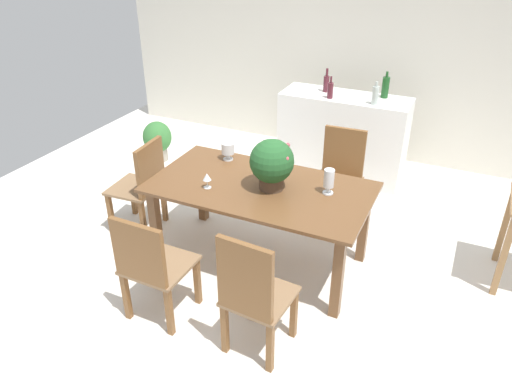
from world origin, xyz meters
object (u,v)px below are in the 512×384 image
object	(u,v)px
crystal_vase_left	(228,149)
wine_bottle_clear	(326,83)
chair_near_left	(151,264)
potted_plant_floor	(157,139)
chair_head_end	(143,182)
flower_centerpiece	(272,163)
crystal_vase_center_near	(329,180)
kitchen_counter	(342,137)
chair_near_right	(252,293)
wine_glass	(207,177)
wine_bottle_dark	(375,95)
dining_table	(260,197)
wine_bottle_green	(385,87)
chair_far_right	(340,172)
wine_bottle_amber	(330,90)

from	to	relation	value
crystal_vase_left	wine_bottle_clear	distance (m)	1.75
chair_near_left	potted_plant_floor	xyz separation A→B (m)	(-1.65, 2.41, -0.24)
chair_head_end	flower_centerpiece	distance (m)	1.43
crystal_vase_center_near	kitchen_counter	bearing A→B (deg)	102.02
chair_head_end	chair_near_right	size ratio (longest dim) A/B	0.93
wine_glass	crystal_vase_left	bearing A→B (deg)	100.09
wine_bottle_dark	potted_plant_floor	size ratio (longest dim) A/B	0.48
dining_table	crystal_vase_left	xyz separation A→B (m)	(-0.49, 0.34, 0.22)
chair_head_end	kitchen_counter	world-z (taller)	kitchen_counter
crystal_vase_left	crystal_vase_center_near	bearing A→B (deg)	-12.24
crystal_vase_left	wine_bottle_green	bearing A→B (deg)	59.38
chair_head_end	crystal_vase_center_near	bearing A→B (deg)	89.93
wine_bottle_green	chair_far_right	bearing A→B (deg)	-97.49
flower_centerpiece	chair_near_right	bearing A→B (deg)	-73.14
chair_near_left	crystal_vase_left	xyz separation A→B (m)	(-0.07, 1.36, 0.36)
dining_table	crystal_vase_center_near	size ratio (longest dim) A/B	8.61
wine_bottle_dark	potted_plant_floor	distance (m)	2.74
chair_head_end	potted_plant_floor	bearing A→B (deg)	-152.70
chair_head_end	wine_bottle_green	distance (m)	2.83
wine_bottle_amber	wine_glass	bearing A→B (deg)	-101.09
chair_near_left	flower_centerpiece	distance (m)	1.24
chair_near_right	crystal_vase_center_near	world-z (taller)	chair_near_right
kitchen_counter	flower_centerpiece	bearing A→B (deg)	-91.62
kitchen_counter	wine_bottle_clear	xyz separation A→B (m)	(-0.26, 0.05, 0.59)
wine_bottle_green	potted_plant_floor	distance (m)	2.85
wine_bottle_amber	chair_far_right	bearing A→B (deg)	-63.75
kitchen_counter	wine_bottle_dark	size ratio (longest dim) A/B	5.89
wine_bottle_green	wine_bottle_clear	size ratio (longest dim) A/B	1.08
flower_centerpiece	potted_plant_floor	size ratio (longest dim) A/B	0.84
wine_bottle_amber	wine_bottle_clear	xyz separation A→B (m)	(-0.11, 0.21, 0.01)
dining_table	wine_bottle_amber	xyz separation A→B (m)	(0.01, 1.83, 0.42)
chair_far_right	wine_glass	size ratio (longest dim) A/B	7.14
dining_table	chair_far_right	xyz separation A→B (m)	(0.41, 1.02, -0.13)
chair_near_right	crystal_vase_center_near	size ratio (longest dim) A/B	4.69
dining_table	wine_bottle_green	xyz separation A→B (m)	(0.56, 2.11, 0.45)
crystal_vase_left	chair_head_end	bearing A→B (deg)	-155.97
flower_centerpiece	dining_table	bearing A→B (deg)	-178.64
chair_near_left	crystal_vase_left	bearing A→B (deg)	-86.26
chair_near_left	potted_plant_floor	bearing A→B (deg)	-54.64
crystal_vase_center_near	wine_bottle_amber	bearing A→B (deg)	107.53
chair_near_left	kitchen_counter	world-z (taller)	kitchen_counter
chair_head_end	wine_bottle_clear	bearing A→B (deg)	146.98
wine_bottle_amber	flower_centerpiece	bearing A→B (deg)	-87.26
chair_head_end	wine_bottle_green	size ratio (longest dim) A/B	3.23
chair_head_end	chair_far_right	bearing A→B (deg)	117.74
crystal_vase_left	kitchen_counter	world-z (taller)	kitchen_counter
chair_far_right	chair_near_right	distance (m)	2.04
kitchen_counter	wine_bottle_amber	xyz separation A→B (m)	(-0.14, -0.15, 0.59)
crystal_vase_center_near	kitchen_counter	xyz separation A→B (m)	(-0.40, 1.86, -0.40)
flower_centerpiece	kitchen_counter	xyz separation A→B (m)	(0.06, 1.98, -0.51)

